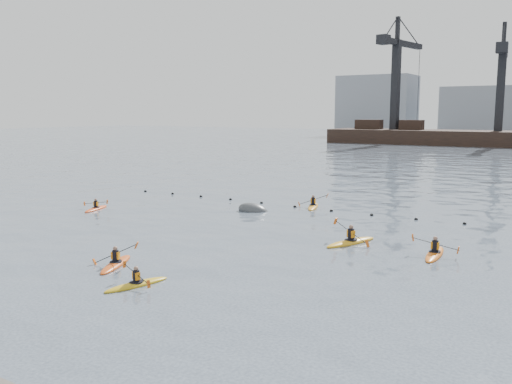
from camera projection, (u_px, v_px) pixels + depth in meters
ground at (67, 300)px, 20.33m from camera, size 400.00×400.00×0.00m
float_line at (314, 208)px, 39.59m from camera, size 33.24×0.73×0.24m
barge_pier at (496, 137)px, 112.92m from camera, size 72.00×19.30×29.50m
kayaker_0 at (116, 263)px, 24.97m from camera, size 2.11×3.20×1.27m
kayaker_1 at (136, 284)px, 22.03m from camera, size 1.93×2.96×0.98m
kayaker_2 at (96, 208)px, 39.32m from camera, size 1.90×2.93×0.93m
kayaker_3 at (351, 241)px, 29.15m from camera, size 2.40×3.65×1.36m
kayaker_4 at (435, 253)px, 26.73m from camera, size 2.31×3.44×1.09m
kayaker_5 at (313, 206)px, 40.25m from camera, size 2.18×3.31×1.22m
mooring_buoy at (253, 211)px, 38.75m from camera, size 2.71×2.07×1.55m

